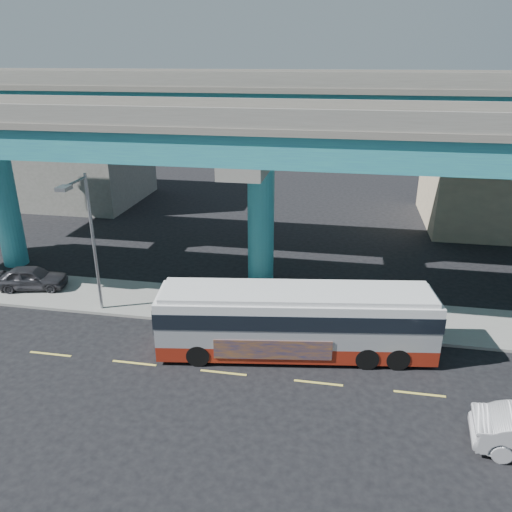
% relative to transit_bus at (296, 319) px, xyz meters
% --- Properties ---
extents(ground, '(120.00, 120.00, 0.00)m').
position_rel_transit_bus_xyz_m(ground, '(-2.81, -1.82, -1.70)').
color(ground, black).
rests_on(ground, ground).
extents(sidewalk, '(70.00, 4.00, 0.15)m').
position_rel_transit_bus_xyz_m(sidewalk, '(-2.81, 3.68, -1.63)').
color(sidewalk, gray).
rests_on(sidewalk, ground).
extents(lane_markings, '(58.00, 0.12, 0.01)m').
position_rel_transit_bus_xyz_m(lane_markings, '(-2.81, -2.12, -1.70)').
color(lane_markings, '#D8C64C').
rests_on(lane_markings, ground).
extents(viaduct, '(52.00, 12.40, 11.70)m').
position_rel_transit_bus_xyz_m(viaduct, '(-2.81, 7.29, 7.44)').
color(viaduct, teal).
rests_on(viaduct, ground).
extents(building_concrete, '(12.00, 10.00, 9.00)m').
position_rel_transit_bus_xyz_m(building_concrete, '(-22.81, 22.18, 2.80)').
color(building_concrete, gray).
rests_on(building_concrete, ground).
extents(transit_bus, '(12.34, 4.34, 3.11)m').
position_rel_transit_bus_xyz_m(transit_bus, '(0.00, 0.00, 0.00)').
color(transit_bus, maroon).
rests_on(transit_bus, ground).
extents(parked_car, '(3.18, 4.52, 1.32)m').
position_rel_transit_bus_xyz_m(parked_car, '(-15.39, 3.71, -0.90)').
color(parked_car, '#333338').
rests_on(parked_car, sidewalk).
extents(street_lamp, '(0.50, 2.36, 7.15)m').
position_rel_transit_bus_xyz_m(street_lamp, '(-10.43, 1.64, 3.13)').
color(street_lamp, gray).
rests_on(street_lamp, sidewalk).
extents(stop_sign, '(0.58, 0.56, 2.58)m').
position_rel_transit_bus_xyz_m(stop_sign, '(2.51, 2.36, 0.31)').
color(stop_sign, gray).
rests_on(stop_sign, sidewalk).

